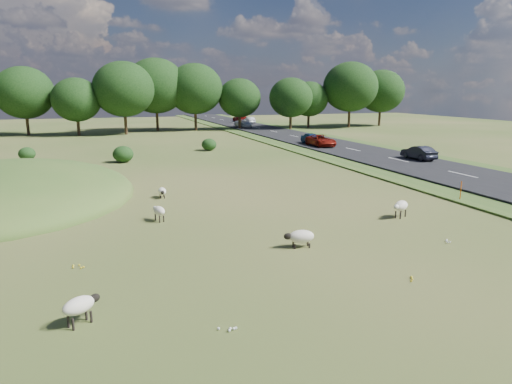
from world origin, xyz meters
The scene contains 17 objects.
ground centered at (0.00, 20.00, 0.00)m, with size 160.00×160.00×0.00m, color #30531A.
mound centered at (-12.00, 12.00, 0.00)m, with size 16.00×20.00×4.00m, color #33561E.
road centered at (20.00, 30.00, 0.12)m, with size 8.00×150.00×0.25m, color black.
treeline centered at (-1.06, 55.44, 6.57)m, with size 96.28×14.66×11.70m.
shrubs centered at (-3.32, 27.05, 0.70)m, with size 19.61×7.57×1.52m.
marker_post centered at (14.25, 1.98, 0.60)m, with size 0.06×0.06×1.20m, color #D8590C.
sheep_0 centered at (1.73, -2.55, 0.48)m, with size 1.36×0.75×0.76m.
sheep_1 centered at (8.56, 0.01, 0.63)m, with size 1.27×0.97×0.90m.
sheep_2 centered at (-3.38, 3.42, 0.54)m, with size 0.70×1.11×0.77m.
sheep_3 centered at (-6.80, -6.48, 0.58)m, with size 1.16×0.95×0.84m.
sheep_4 centered at (-2.54, 8.59, 0.40)m, with size 0.55×1.11×0.63m.
car_0 centered at (18.10, 30.33, 0.90)m, with size 1.54×3.83×1.30m, color navy.
car_1 centered at (21.90, 15.60, 0.87)m, with size 1.32×3.79×1.25m, color black.
car_2 centered at (21.90, 72.23, 0.99)m, with size 2.09×5.13×1.49m, color #9D1611.
car_3 centered at (21.90, 65.99, 0.87)m, with size 1.32×3.79×1.25m, color #B0B3B8.
car_4 centered at (18.10, 27.94, 0.89)m, with size 2.13×4.61×1.28m, color maroon.
car_5 centered at (18.10, 57.95, 0.89)m, with size 2.11×4.58×1.27m, color white.
Camera 1 is at (-5.94, -19.19, 6.44)m, focal length 32.00 mm.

